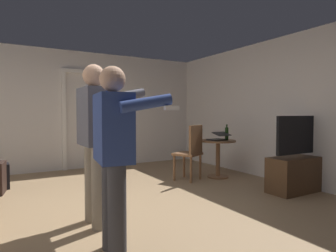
{
  "coord_description": "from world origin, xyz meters",
  "views": [
    {
      "loc": [
        -1.14,
        -3.11,
        1.2
      ],
      "look_at": [
        0.72,
        0.13,
        1.03
      ],
      "focal_mm": 31.07,
      "sensor_mm": 36.0,
      "label": 1
    }
  ],
  "objects_px": {
    "laptop": "(218,137)",
    "wooden_chair": "(191,150)",
    "side_table": "(218,152)",
    "person_blue_shirt": "(114,147)",
    "tv_flatscreen": "(298,169)",
    "person_striped_shirt": "(95,132)",
    "bottle_on_table": "(227,133)"
  },
  "relations": [
    {
      "from": "bottle_on_table",
      "to": "wooden_chair",
      "type": "height_order",
      "value": "bottle_on_table"
    },
    {
      "from": "laptop",
      "to": "tv_flatscreen",
      "type": "bearing_deg",
      "value": -70.71
    },
    {
      "from": "tv_flatscreen",
      "to": "bottle_on_table",
      "type": "xyz_separation_m",
      "value": [
        -0.3,
        1.29,
        0.48
      ]
    },
    {
      "from": "bottle_on_table",
      "to": "side_table",
      "type": "bearing_deg",
      "value": 150.26
    },
    {
      "from": "side_table",
      "to": "wooden_chair",
      "type": "height_order",
      "value": "wooden_chair"
    },
    {
      "from": "person_striped_shirt",
      "to": "side_table",
      "type": "bearing_deg",
      "value": 23.46
    },
    {
      "from": "tv_flatscreen",
      "to": "wooden_chair",
      "type": "xyz_separation_m",
      "value": [
        -1.01,
        1.42,
        0.2
      ]
    },
    {
      "from": "laptop",
      "to": "wooden_chair",
      "type": "xyz_separation_m",
      "value": [
        -0.55,
        0.09,
        -0.21
      ]
    },
    {
      "from": "tv_flatscreen",
      "to": "person_striped_shirt",
      "type": "bearing_deg",
      "value": 175.73
    },
    {
      "from": "side_table",
      "to": "wooden_chair",
      "type": "xyz_separation_m",
      "value": [
        -0.57,
        0.05,
        0.07
      ]
    },
    {
      "from": "wooden_chair",
      "to": "person_striped_shirt",
      "type": "relative_size",
      "value": 0.58
    },
    {
      "from": "tv_flatscreen",
      "to": "person_striped_shirt",
      "type": "height_order",
      "value": "person_striped_shirt"
    },
    {
      "from": "side_table",
      "to": "person_striped_shirt",
      "type": "distance_m",
      "value": 2.91
    },
    {
      "from": "wooden_chair",
      "to": "bottle_on_table",
      "type": "bearing_deg",
      "value": -10.33
    },
    {
      "from": "side_table",
      "to": "person_blue_shirt",
      "type": "distance_m",
      "value": 3.3
    },
    {
      "from": "side_table",
      "to": "wooden_chair",
      "type": "relative_size",
      "value": 0.71
    },
    {
      "from": "tv_flatscreen",
      "to": "bottle_on_table",
      "type": "bearing_deg",
      "value": 103.05
    },
    {
      "from": "person_blue_shirt",
      "to": "person_striped_shirt",
      "type": "distance_m",
      "value": 0.75
    },
    {
      "from": "bottle_on_table",
      "to": "wooden_chair",
      "type": "distance_m",
      "value": 0.77
    },
    {
      "from": "bottle_on_table",
      "to": "person_blue_shirt",
      "type": "distance_m",
      "value": 3.34
    },
    {
      "from": "person_striped_shirt",
      "to": "wooden_chair",
      "type": "bearing_deg",
      "value": 30.06
    },
    {
      "from": "bottle_on_table",
      "to": "wooden_chair",
      "type": "bearing_deg",
      "value": 169.67
    },
    {
      "from": "tv_flatscreen",
      "to": "person_blue_shirt",
      "type": "height_order",
      "value": "person_blue_shirt"
    },
    {
      "from": "laptop",
      "to": "wooden_chair",
      "type": "height_order",
      "value": "wooden_chair"
    },
    {
      "from": "wooden_chair",
      "to": "person_blue_shirt",
      "type": "xyz_separation_m",
      "value": [
        -2.11,
        -1.93,
        0.38
      ]
    },
    {
      "from": "tv_flatscreen",
      "to": "side_table",
      "type": "xyz_separation_m",
      "value": [
        -0.44,
        1.37,
        0.13
      ]
    },
    {
      "from": "tv_flatscreen",
      "to": "laptop",
      "type": "distance_m",
      "value": 1.46
    },
    {
      "from": "side_table",
      "to": "wooden_chair",
      "type": "bearing_deg",
      "value": 175.03
    },
    {
      "from": "person_blue_shirt",
      "to": "tv_flatscreen",
      "type": "bearing_deg",
      "value": 9.35
    },
    {
      "from": "person_blue_shirt",
      "to": "person_striped_shirt",
      "type": "height_order",
      "value": "person_striped_shirt"
    },
    {
      "from": "side_table",
      "to": "bottle_on_table",
      "type": "bearing_deg",
      "value": -29.74
    },
    {
      "from": "tv_flatscreen",
      "to": "laptop",
      "type": "xyz_separation_m",
      "value": [
        -0.46,
        1.32,
        0.41
      ]
    }
  ]
}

